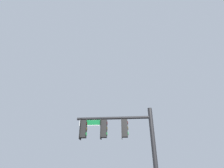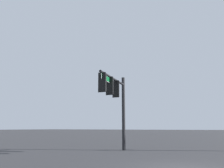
% 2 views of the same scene
% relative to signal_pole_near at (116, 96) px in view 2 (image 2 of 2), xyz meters
% --- Properties ---
extents(signal_pole_near, '(4.86, 1.05, 5.88)m').
position_rel_signal_pole_near_xyz_m(signal_pole_near, '(0.00, 0.00, 0.00)').
color(signal_pole_near, black).
rests_on(signal_pole_near, ground_plane).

